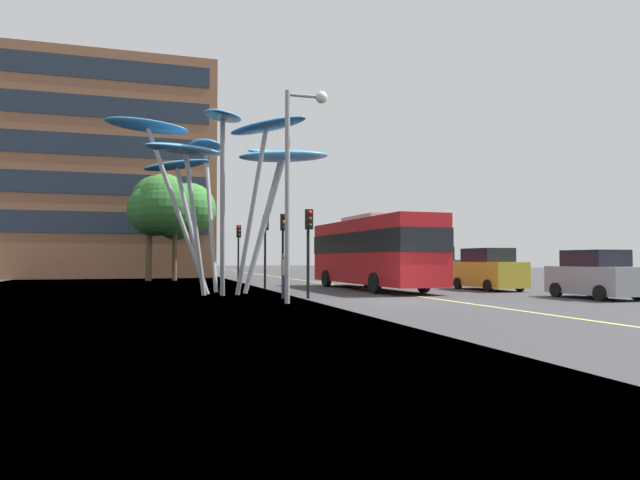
% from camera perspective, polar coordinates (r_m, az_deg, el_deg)
% --- Properties ---
extents(ground, '(120.00, 240.00, 0.10)m').
position_cam_1_polar(ground, '(21.11, 6.43, -6.35)').
color(ground, '#38383A').
extents(red_bus, '(3.10, 11.44, 3.81)m').
position_cam_1_polar(red_bus, '(29.21, 5.29, -0.95)').
color(red_bus, red).
rests_on(red_bus, ground).
extents(leaf_sculpture, '(10.49, 9.78, 7.93)m').
position_cam_1_polar(leaf_sculpture, '(26.34, -9.39, 8.50)').
color(leaf_sculpture, '#9EA0A5').
rests_on(leaf_sculpture, ground).
extents(traffic_light_kerb_near, '(0.28, 0.42, 3.56)m').
position_cam_1_polar(traffic_light_kerb_near, '(22.42, -1.15, 0.63)').
color(traffic_light_kerb_near, black).
rests_on(traffic_light_kerb_near, ground).
extents(traffic_light_kerb_far, '(0.28, 0.42, 3.76)m').
position_cam_1_polar(traffic_light_kerb_far, '(27.31, -3.74, 0.46)').
color(traffic_light_kerb_far, black).
rests_on(traffic_light_kerb_far, ground).
extents(traffic_light_island_mid, '(0.28, 0.42, 3.92)m').
position_cam_1_polar(traffic_light_island_mid, '(30.09, -5.54, 0.44)').
color(traffic_light_island_mid, black).
rests_on(traffic_light_island_mid, ground).
extents(traffic_light_opposite, '(0.28, 0.42, 3.78)m').
position_cam_1_polar(traffic_light_opposite, '(36.90, -8.24, -0.13)').
color(traffic_light_opposite, black).
rests_on(traffic_light_opposite, ground).
extents(car_parked_near, '(1.95, 3.87, 1.94)m').
position_cam_1_polar(car_parked_near, '(25.02, 26.09, -3.26)').
color(car_parked_near, gray).
rests_on(car_parked_near, ground).
extents(car_parked_mid, '(1.99, 4.46, 2.13)m').
position_cam_1_polar(car_parked_mid, '(29.94, 16.62, -2.96)').
color(car_parked_mid, gold).
rests_on(car_parked_mid, ground).
extents(car_parked_far, '(2.01, 4.51, 2.35)m').
position_cam_1_polar(car_parked_far, '(36.00, 11.35, -2.68)').
color(car_parked_far, '#2D5138').
rests_on(car_parked_far, ground).
extents(car_side_street, '(2.02, 4.17, 2.12)m').
position_cam_1_polar(car_side_street, '(41.72, 6.72, -2.74)').
color(car_side_street, black).
rests_on(car_side_street, ground).
extents(car_far_side, '(2.08, 4.41, 2.07)m').
position_cam_1_polar(car_far_side, '(47.61, 3.55, -2.67)').
color(car_far_side, black).
rests_on(car_far_side, ground).
extents(street_lamp, '(1.59, 0.44, 7.71)m').
position_cam_1_polar(street_lamp, '(20.40, -2.37, 7.45)').
color(street_lamp, gray).
rests_on(street_lamp, ground).
extents(tree_pavement_near, '(4.68, 5.08, 7.75)m').
position_cam_1_polar(tree_pavement_near, '(42.48, -15.89, 3.32)').
color(tree_pavement_near, brown).
rests_on(tree_pavement_near, ground).
extents(tree_pavement_far, '(5.60, 5.79, 7.73)m').
position_cam_1_polar(tree_pavement_far, '(43.69, -14.04, 3.20)').
color(tree_pavement_far, brown).
rests_on(tree_pavement_far, ground).
extents(pedestrian, '(0.34, 0.34, 1.81)m').
position_cam_1_polar(pedestrian, '(22.66, -3.55, -3.63)').
color(pedestrian, '#2D3342').
rests_on(pedestrian, ground).
extents(backdrop_building, '(23.10, 10.35, 18.75)m').
position_cam_1_polar(backdrop_building, '(54.33, -23.28, 6.46)').
color(backdrop_building, brown).
rests_on(backdrop_building, ground).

